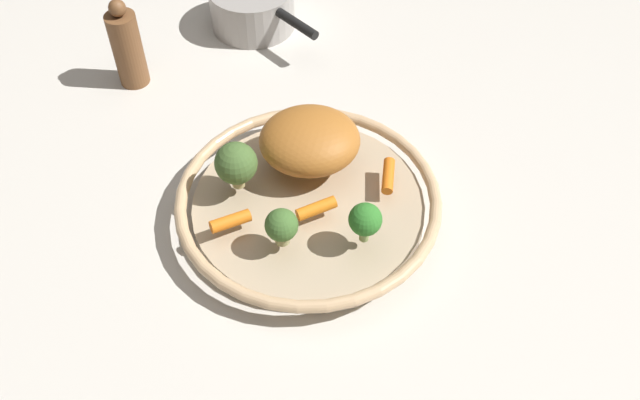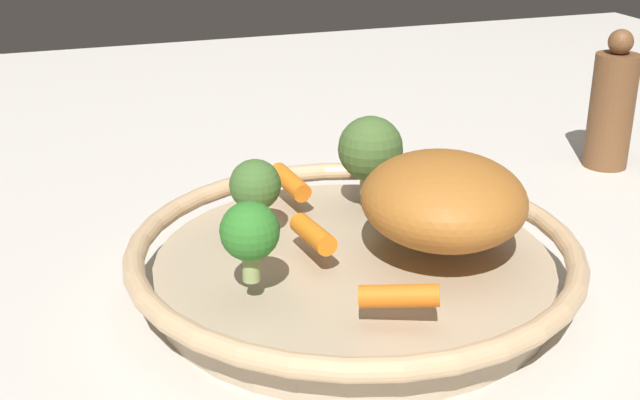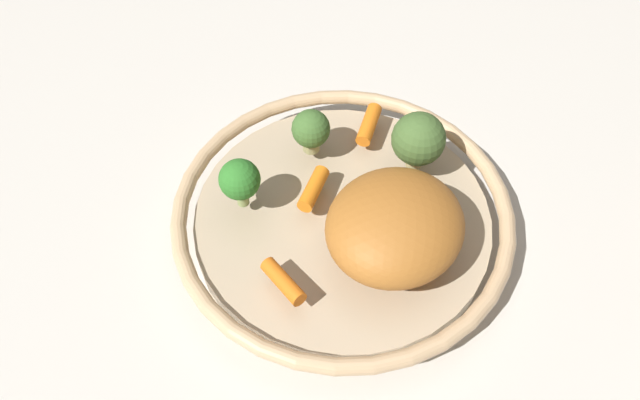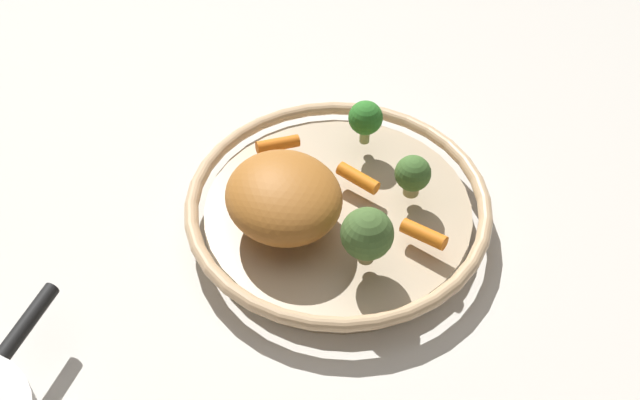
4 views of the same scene
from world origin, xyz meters
name	(u,v)px [view 3 (image 3 of 4)]	position (x,y,z in m)	size (l,w,h in m)	color
ground_plane	(342,230)	(0.00, 0.00, 0.00)	(1.98, 1.98, 0.00)	beige
serving_bowl	(342,217)	(0.00, 0.00, 0.02)	(0.36, 0.36, 0.05)	tan
roast_chicken_piece	(395,226)	(-0.02, -0.06, 0.08)	(0.14, 0.13, 0.07)	#AD6728
baby_carrot_back	(369,125)	(0.11, 0.02, 0.05)	(0.02, 0.02, 0.05)	orange
baby_carrot_near_rim	(283,281)	(-0.11, 0.01, 0.05)	(0.02, 0.02, 0.05)	orange
baby_carrot_center	(314,188)	(0.00, 0.03, 0.05)	(0.02, 0.02, 0.05)	orange
broccoli_floret_small	(240,180)	(-0.04, 0.09, 0.08)	(0.04, 0.04, 0.06)	#95AB66
broccoli_floret_edge	(311,130)	(0.05, 0.06, 0.08)	(0.04, 0.04, 0.05)	tan
broccoli_floret_large	(418,140)	(0.08, -0.05, 0.09)	(0.06, 0.06, 0.07)	tan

